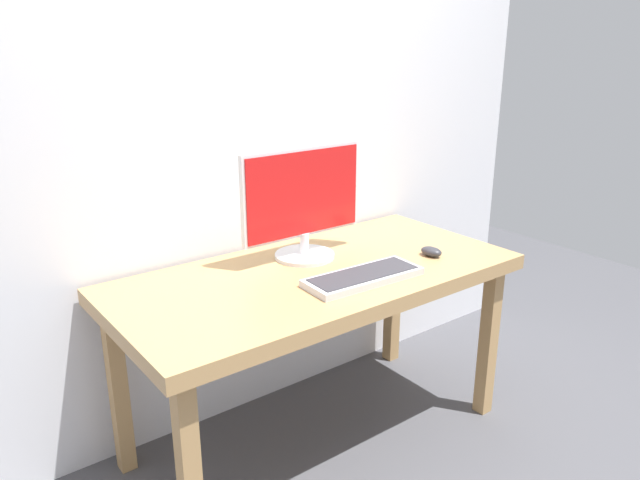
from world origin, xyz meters
The scene contains 6 objects.
ground_plane centered at (0.00, 0.00, 0.00)m, with size 6.00×6.00×0.00m, color #4C4C51.
wall_back centered at (0.00, 0.41, 1.50)m, with size 3.13×0.04×3.00m, color silver.
desk centered at (0.00, 0.00, 0.67)m, with size 1.56×0.75×0.74m.
monitor centered at (0.05, 0.16, 0.97)m, with size 0.55×0.24×0.44m.
keyboard_primary centered at (0.07, -0.18, 0.76)m, with size 0.46×0.19×0.03m.
mouse centered at (0.47, -0.15, 0.76)m, with size 0.06×0.09×0.04m, color #333338.
Camera 1 is at (-1.31, -1.73, 1.60)m, focal length 34.41 mm.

